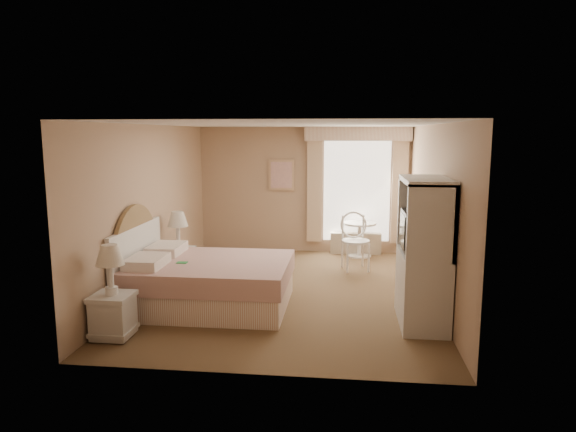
# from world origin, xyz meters

# --- Properties ---
(room) EXTENTS (4.21, 5.51, 2.51)m
(room) POSITION_xyz_m (0.00, 0.00, 1.25)
(room) COLOR brown
(room) RESTS_ON ground
(window) EXTENTS (2.05, 0.22, 2.51)m
(window) POSITION_xyz_m (1.05, 2.65, 1.34)
(window) COLOR white
(window) RESTS_ON room
(framed_art) EXTENTS (0.52, 0.04, 0.62)m
(framed_art) POSITION_xyz_m (-0.45, 2.71, 1.55)
(framed_art) COLOR tan
(framed_art) RESTS_ON room
(bed) EXTENTS (2.17, 1.71, 1.51)m
(bed) POSITION_xyz_m (-1.12, -0.79, 0.36)
(bed) COLOR tan
(bed) RESTS_ON room
(nightstand_near) EXTENTS (0.45, 0.45, 1.10)m
(nightstand_near) POSITION_xyz_m (-1.84, -2.01, 0.41)
(nightstand_near) COLOR silver
(nightstand_near) RESTS_ON room
(nightstand_far) EXTENTS (0.46, 0.46, 1.12)m
(nightstand_far) POSITION_xyz_m (-1.84, 0.39, 0.42)
(nightstand_far) COLOR silver
(nightstand_far) RESTS_ON room
(round_table) EXTENTS (0.63, 0.63, 0.67)m
(round_table) POSITION_xyz_m (1.11, 2.40, 0.45)
(round_table) COLOR white
(round_table) RESTS_ON room
(cafe_chair) EXTENTS (0.59, 0.59, 1.01)m
(cafe_chair) POSITION_xyz_m (1.00, 1.43, 0.59)
(cafe_chair) COLOR white
(cafe_chair) RESTS_ON room
(armoire) EXTENTS (0.55, 1.11, 1.84)m
(armoire) POSITION_xyz_m (1.81, -1.12, 0.76)
(armoire) COLOR silver
(armoire) RESTS_ON room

